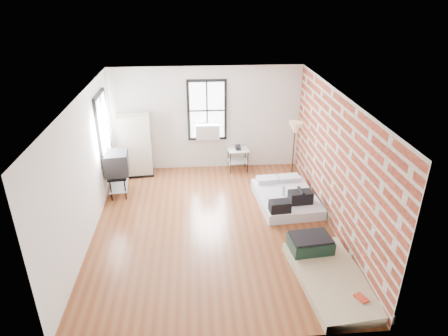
{
  "coord_description": "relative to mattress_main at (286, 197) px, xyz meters",
  "views": [
    {
      "loc": [
        -0.32,
        -7.16,
        4.79
      ],
      "look_at": [
        0.25,
        0.3,
        1.22
      ],
      "focal_mm": 32.0,
      "sensor_mm": 36.0,
      "label": 1
    }
  ],
  "objects": [
    {
      "name": "floor_lamp",
      "position": [
        0.4,
        1.2,
        1.2
      ],
      "size": [
        0.34,
        0.34,
        1.59
      ],
      "color": "#302010",
      "rests_on": "ground"
    },
    {
      "name": "tv_stand",
      "position": [
        -3.96,
        0.77,
        0.63
      ],
      "size": [
        0.61,
        0.82,
        1.1
      ],
      "rotation": [
        0.0,
        0.0,
        0.1
      ],
      "color": "black",
      "rests_on": "ground"
    },
    {
      "name": "ground",
      "position": [
        -1.75,
        -0.83,
        -0.16
      ],
      "size": [
        6.0,
        6.0,
        0.0
      ],
      "primitive_type": "plane",
      "color": "brown",
      "rests_on": "ground"
    },
    {
      "name": "wardrobe",
      "position": [
        -3.64,
        1.82,
        0.67
      ],
      "size": [
        0.88,
        0.55,
        1.67
      ],
      "rotation": [
        0.0,
        0.0,
        0.08
      ],
      "color": "black",
      "rests_on": "ground"
    },
    {
      "name": "mattress_main",
      "position": [
        0.0,
        0.0,
        0.0
      ],
      "size": [
        1.45,
        1.87,
        0.57
      ],
      "rotation": [
        0.0,
        0.0,
        0.09
      ],
      "color": "silver",
      "rests_on": "ground"
    },
    {
      "name": "mattress_bare",
      "position": [
        0.16,
        -2.56,
        -0.02
      ],
      "size": [
        1.31,
        2.2,
        0.45
      ],
      "rotation": [
        0.0,
        0.0,
        0.1
      ],
      "color": "#C7BA8F",
      "rests_on": "ground"
    },
    {
      "name": "side_table",
      "position": [
        -0.94,
        1.89,
        0.34
      ],
      "size": [
        0.58,
        0.48,
        0.72
      ],
      "rotation": [
        0.0,
        0.0,
        0.07
      ],
      "color": "black",
      "rests_on": "ground"
    },
    {
      "name": "room_shell",
      "position": [
        -1.52,
        -0.47,
        1.58
      ],
      "size": [
        5.02,
        6.02,
        2.8
      ],
      "color": "silver",
      "rests_on": "ground"
    }
  ]
}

